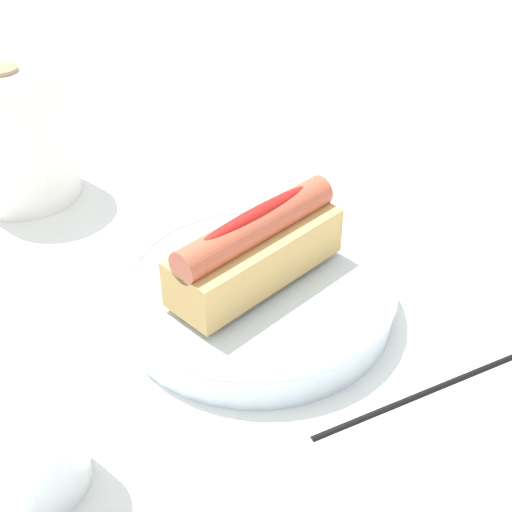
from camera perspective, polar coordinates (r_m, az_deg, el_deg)
ground_plane at (r=0.61m, az=2.40°, el=-3.86°), size 2.40×2.40×0.00m
serving_bowl at (r=0.59m, az=0.00°, el=-2.80°), size 0.23×0.23×0.03m
hotdog_front at (r=0.56m, az=0.00°, el=0.64°), size 0.15×0.06×0.06m
water_glass at (r=0.48m, az=-17.39°, el=-13.51°), size 0.07×0.07×0.09m
paper_towel_roll at (r=0.76m, az=-18.23°, el=8.92°), size 0.11×0.11×0.13m
chopstick_near at (r=0.56m, az=14.37°, el=-9.59°), size 0.20×0.09×0.01m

